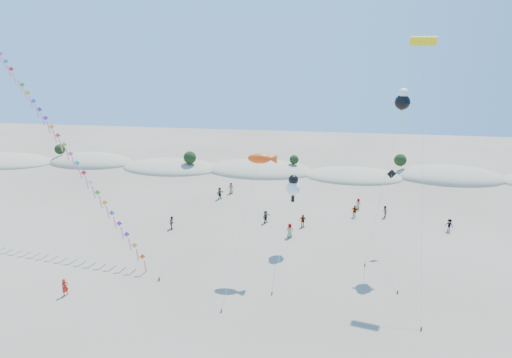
% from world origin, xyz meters
% --- Properties ---
extents(ground, '(160.00, 160.00, 0.00)m').
position_xyz_m(ground, '(0.00, 0.00, 0.00)').
color(ground, '#7A6954').
rests_on(ground, ground).
extents(dune_ridge, '(145.30, 11.49, 5.57)m').
position_xyz_m(dune_ridge, '(1.06, 45.14, 0.11)').
color(dune_ridge, tan).
rests_on(dune_ridge, ground).
extents(kite_train, '(26.53, 16.46, 22.79)m').
position_xyz_m(kite_train, '(-18.86, 16.98, 11.69)').
color(kite_train, '#3F2D1E').
rests_on(kite_train, ground).
extents(fish_kite, '(3.84, 9.46, 11.71)m').
position_xyz_m(fish_kite, '(4.36, 13.18, 11.18)').
color(fish_kite, '#3F2D1E').
rests_on(fish_kite, ground).
extents(cartoon_kite_low, '(2.05, 10.92, 8.31)m').
position_xyz_m(cartoon_kite_low, '(7.18, 17.57, 7.01)').
color(cartoon_kite_low, '#3F2D1E').
rests_on(cartoon_kite_low, ground).
extents(cartoon_kite_high, '(3.84, 4.95, 17.57)m').
position_xyz_m(cartoon_kite_high, '(17.69, 17.97, 16.32)').
color(cartoon_kite_high, '#3F2D1E').
rests_on(cartoon_kite_high, ground).
extents(parafoil_kite, '(2.30, 11.90, 22.36)m').
position_xyz_m(parafoil_kite, '(18.45, 15.24, 21.48)').
color(parafoil_kite, '#3F2D1E').
rests_on(parafoil_kite, ground).
extents(dark_kite, '(1.04, 10.38, 8.84)m').
position_xyz_m(dark_kite, '(17.56, 16.88, 6.29)').
color(dark_kite, '#3F2D1E').
rests_on(dark_kite, ground).
extents(flyer_foreground, '(0.65, 0.72, 1.65)m').
position_xyz_m(flyer_foreground, '(-12.55, 4.87, 0.83)').
color(flyer_foreground, red).
rests_on(flyer_foreground, ground).
extents(beachgoers, '(34.33, 14.31, 1.71)m').
position_xyz_m(beachgoers, '(6.78, 25.82, 0.81)').
color(beachgoers, slate).
rests_on(beachgoers, ground).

